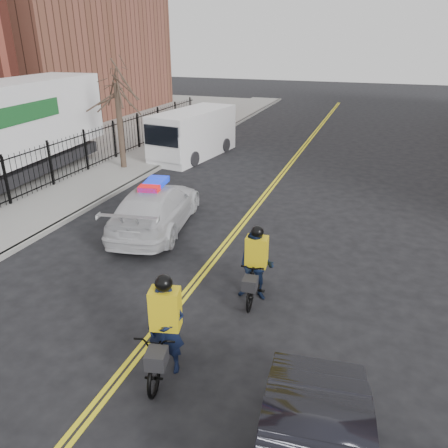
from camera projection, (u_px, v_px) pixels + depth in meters
name	position (u px, v px, depth m)	size (l,w,h in m)	color
ground	(177.00, 306.00, 10.81)	(120.00, 120.00, 0.00)	black
center_line_left	(259.00, 200.00, 17.75)	(0.10, 60.00, 0.01)	yellow
center_line_right	(263.00, 200.00, 17.70)	(0.10, 60.00, 0.01)	yellow
sidewalk	(103.00, 180.00, 20.00)	(3.00, 60.00, 0.15)	gray
curb	(131.00, 183.00, 19.54)	(0.20, 60.00, 0.15)	gray
iron_fence	(73.00, 157.00, 20.10)	(0.12, 28.00, 2.00)	black
warehouse_far	(44.00, 25.00, 35.86)	(14.00, 18.00, 14.00)	brown
street_tree	(117.00, 97.00, 20.39)	(3.20, 3.20, 4.80)	#3B2C23
police_cruiser	(156.00, 207.00, 14.87)	(3.01, 5.56, 1.69)	silver
cargo_van	(192.00, 135.00, 23.63)	(3.00, 6.20, 2.49)	white
cyclist_near	(167.00, 338.00, 8.47)	(1.23, 2.30, 2.14)	black
cyclist_far	(256.00, 271.00, 10.81)	(0.94, 2.01, 2.00)	black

